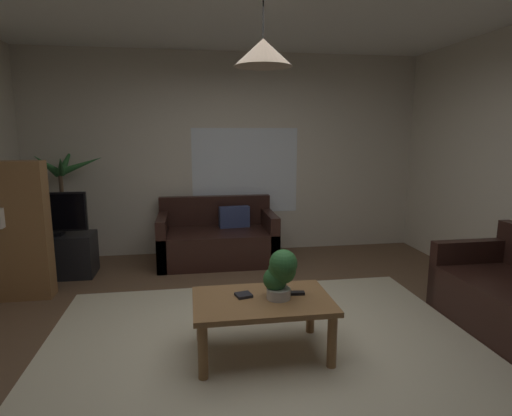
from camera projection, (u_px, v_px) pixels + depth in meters
The scene contains 14 objects.
floor at pixel (262, 343), 3.39m from camera, with size 5.36×5.35×0.02m, color brown.
rug at pixel (266, 354), 3.19m from camera, with size 3.49×2.94×0.01m, color beige.
wall_back at pixel (229, 155), 5.77m from camera, with size 5.48×0.06×2.73m, color beige.
window_pane at pixel (245, 171), 5.82m from camera, with size 1.47×0.01×1.18m, color white.
couch_under_window at pixel (217, 241), 5.44m from camera, with size 1.49×0.83×0.82m.
coffee_table at pixel (262, 307), 3.15m from camera, with size 1.04×0.66×0.44m.
book_on_table_0 at pixel (244, 295), 3.18m from camera, with size 0.12×0.11×0.02m, color black.
remote_on_table_0 at pixel (294, 293), 3.22m from camera, with size 0.05×0.16×0.02m, color black.
potted_plant_on_table at pixel (281, 272), 3.11m from camera, with size 0.25×0.25×0.38m.
tv_stand at pixel (55, 256), 4.88m from camera, with size 0.90×0.44×0.50m, color black.
tv at pixel (50, 214), 4.77m from camera, with size 0.80×0.16×0.50m.
potted_palm_corner at pixel (65, 215), 5.31m from camera, with size 0.90×0.76×1.55m.
bookshelf_corner at pixel (11, 231), 4.15m from camera, with size 0.70×0.31×1.40m.
pendant_lamp at pixel (263, 52), 2.82m from camera, with size 0.40×0.40×0.61m.
Camera 1 is at (-0.54, -3.09, 1.68)m, focal length 29.28 mm.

